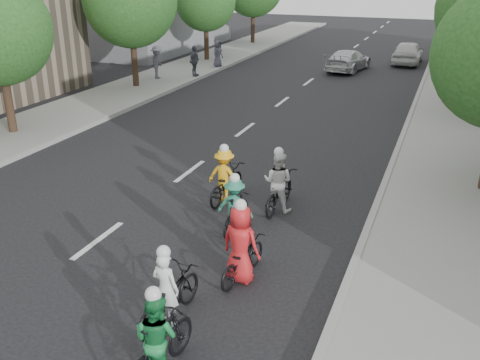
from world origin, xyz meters
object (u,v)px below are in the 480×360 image
Objects in this scene: cyclist_2 at (225,180)px; cyclist_4 at (235,209)px; cyclist_3 at (159,343)px; spectator_0 at (157,62)px; cyclist_0 at (278,187)px; cyclist_1 at (168,295)px; cyclist_5 at (241,252)px; spectator_1 at (194,61)px; spectator_2 at (218,54)px; follow_car_lead at (348,60)px; follow_car_trail at (408,52)px.

cyclist_4 is at bearing 124.15° from cyclist_2.
spectator_0 is at bearing -53.34° from cyclist_3.
cyclist_2 is at bearing 1.94° from cyclist_0.
cyclist_1 is 22.28m from spectator_0.
cyclist_3 is (1.73, -6.80, 0.04)m from cyclist_2.
cyclist_5 is 21.38m from spectator_1.
cyclist_5 reaches higher than cyclist_0.
cyclist_3 is 1.14× the size of spectator_2.
cyclist_3 reaches higher than cyclist_1.
follow_car_trail is at bearing -120.47° from follow_car_lead.
follow_car_trail is at bearing -83.22° from cyclist_5.
spectator_1 reaches higher than follow_car_lead.
cyclist_2 is 1.08× the size of spectator_0.
cyclist_0 is 3.63m from cyclist_5.
cyclist_3 is at bearing 93.08° from cyclist_0.
spectator_0 reaches higher than cyclist_0.
spectator_1 reaches higher than cyclist_3.
spectator_1 is 1.06× the size of spectator_2.
cyclist_3 reaches higher than cyclist_4.
cyclist_3 reaches higher than follow_car_trail.
cyclist_2 is at bearing -150.94° from spectator_1.
cyclist_1 is 25.62m from spectator_2.
spectator_2 reaches higher than follow_car_lead.
cyclist_2 is 0.44× the size of follow_car_lead.
cyclist_4 is 1.00× the size of spectator_2.
cyclist_2 is 17.07m from spectator_0.
spectator_1 reaches higher than follow_car_trail.
cyclist_2 is 0.45× the size of follow_car_trail.
follow_car_trail is 12.68m from spectator_2.
cyclist_2 is at bearing -143.23° from spectator_2.
cyclist_2 is 1.92m from cyclist_4.
follow_car_lead is at bearing -86.38° from cyclist_4.
spectator_2 is at bearing -62.01° from cyclist_2.
cyclist_0 is 1.14× the size of spectator_1.
follow_car_lead is at bearing -59.63° from spectator_2.
cyclist_0 is at bearing -87.84° from cyclist_1.
cyclist_2 is 20.14m from spectator_2.
spectator_2 is at bearing 30.90° from follow_car_trail.
spectator_0 reaches higher than cyclist_2.
cyclist_3 is at bearing 95.15° from cyclist_5.
cyclist_1 reaches higher than follow_car_trail.
spectator_2 is (1.72, 4.54, -0.09)m from spectator_0.
follow_car_trail is (1.63, 26.42, 0.13)m from cyclist_4.
cyclist_0 reaches higher than cyclist_1.
cyclist_2 is 1.04× the size of cyclist_5.
follow_car_lead is at bearing 51.34° from follow_car_trail.
cyclist_2 is at bearing -54.01° from cyclist_5.
spectator_2 is at bearing -65.39° from cyclist_4.
spectator_2 is (-9.87, 18.33, 0.33)m from cyclist_0.
cyclist_4 is (-0.58, -1.66, -0.03)m from cyclist_0.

